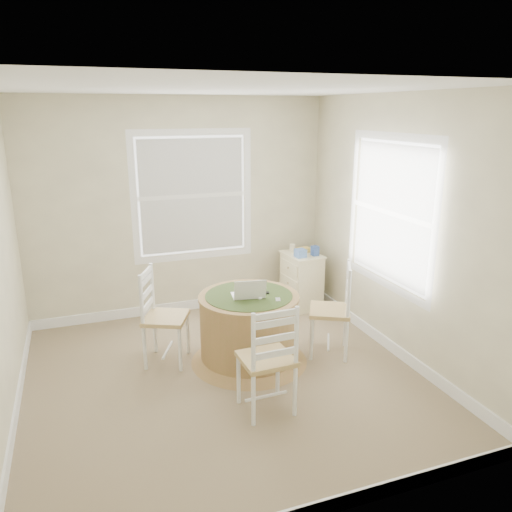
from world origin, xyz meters
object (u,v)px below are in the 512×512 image
chair_left (166,317)px  chair_near (266,358)px  corner_chest (301,280)px  chair_right (330,310)px  round_table (249,325)px  laptop (248,294)px

chair_left → chair_near: (0.63, -1.12, 0.00)m
chair_near → corner_chest: (1.25, 1.99, -0.12)m
chair_near → chair_right: (0.98, 0.73, 0.00)m
round_table → corner_chest: size_ratio=1.66×
laptop → chair_right: bearing=-176.8°
corner_chest → chair_left: bearing=-160.3°
chair_left → laptop: size_ratio=2.78×
chair_left → laptop: chair_left is taller
chair_right → corner_chest: (0.27, 1.26, -0.12)m
laptop → round_table: bearing=-106.3°
round_table → chair_left: (-0.77, 0.27, 0.09)m
chair_near → laptop: size_ratio=2.78×
corner_chest → chair_right: bearing=-107.3°
chair_right → laptop: chair_right is taller
round_table → laptop: size_ratio=3.41×
chair_left → chair_right: (1.60, -0.39, 0.00)m
chair_left → chair_near: same height
round_table → chair_right: size_ratio=1.23×
chair_near → laptop: bearing=-100.7°
chair_near → round_table: bearing=-101.5°
chair_near → laptop: chair_near is taller
laptop → chair_near: bearing=89.7°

